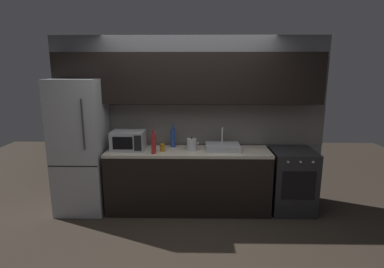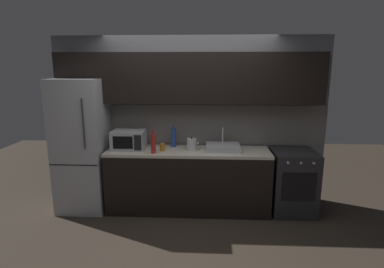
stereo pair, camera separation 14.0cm
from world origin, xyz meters
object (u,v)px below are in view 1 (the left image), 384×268
at_px(wine_bottle_blue, 173,138).
at_px(mug_amber, 162,148).
at_px(wine_bottle_red, 154,144).
at_px(microwave, 128,140).
at_px(oven_range, 292,181).
at_px(refrigerator, 81,146).
at_px(kettle, 192,144).

bearing_deg(wine_bottle_blue, mug_amber, -118.80).
distance_m(wine_bottle_blue, mug_amber, 0.29).
bearing_deg(wine_bottle_red, mug_amber, 48.18).
bearing_deg(mug_amber, wine_bottle_red, -131.82).
bearing_deg(microwave, oven_range, -0.48).
bearing_deg(wine_bottle_blue, microwave, -166.04).
distance_m(wine_bottle_red, wine_bottle_blue, 0.43).
xyz_separation_m(oven_range, mug_amber, (-1.85, -0.06, 0.50)).
height_order(oven_range, wine_bottle_red, wine_bottle_red).
xyz_separation_m(refrigerator, microwave, (0.68, 0.02, 0.09)).
bearing_deg(wine_bottle_red, wine_bottle_blue, 56.39).
distance_m(microwave, mug_amber, 0.51).
height_order(oven_range, mug_amber, mug_amber).
xyz_separation_m(wine_bottle_blue, mug_amber, (-0.13, -0.24, -0.09)).
bearing_deg(oven_range, wine_bottle_blue, 174.19).
bearing_deg(mug_amber, wine_bottle_blue, 61.20).
xyz_separation_m(microwave, wine_bottle_blue, (0.62, 0.16, 0.01)).
distance_m(oven_range, microwave, 2.42).
distance_m(microwave, kettle, 0.90).
relative_size(oven_range, wine_bottle_blue, 2.65).
distance_m(oven_range, wine_bottle_blue, 1.83).
xyz_separation_m(microwave, kettle, (0.90, -0.03, -0.05)).
bearing_deg(kettle, oven_range, 0.38).
height_order(refrigerator, oven_range, refrigerator).
distance_m(kettle, wine_bottle_blue, 0.34).
height_order(oven_range, kettle, kettle).
height_order(oven_range, wine_bottle_blue, wine_bottle_blue).
bearing_deg(mug_amber, kettle, 7.40).
height_order(kettle, mug_amber, kettle).
distance_m(refrigerator, microwave, 0.69).
xyz_separation_m(kettle, wine_bottle_blue, (-0.28, 0.18, 0.06)).
bearing_deg(oven_range, refrigerator, 179.98).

